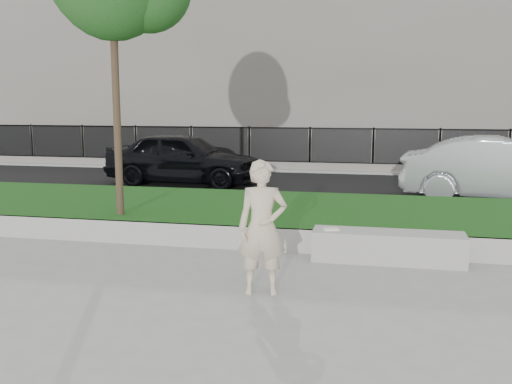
% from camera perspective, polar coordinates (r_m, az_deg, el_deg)
% --- Properties ---
extents(ground, '(90.00, 90.00, 0.00)m').
position_cam_1_polar(ground, '(8.67, -0.18, -7.64)').
color(ground, gray).
rests_on(ground, ground).
extents(grass_bank, '(34.00, 4.00, 0.40)m').
position_cam_1_polar(grass_bank, '(11.48, 3.01, -2.48)').
color(grass_bank, black).
rests_on(grass_bank, ground).
extents(grass_kerb, '(34.00, 0.08, 0.40)m').
position_cam_1_polar(grass_kerb, '(9.60, 1.14, -4.76)').
color(grass_kerb, '#A19F97').
rests_on(grass_kerb, ground).
extents(street, '(34.00, 7.00, 0.04)m').
position_cam_1_polar(street, '(16.89, 5.98, 0.56)').
color(street, black).
rests_on(street, ground).
extents(far_pavement, '(34.00, 3.00, 0.12)m').
position_cam_1_polar(far_pavement, '(21.33, 7.29, 2.40)').
color(far_pavement, gray).
rests_on(far_pavement, ground).
extents(iron_fence, '(32.00, 0.30, 1.50)m').
position_cam_1_polar(iron_fence, '(20.28, 7.07, 3.44)').
color(iron_fence, slate).
rests_on(iron_fence, far_pavement).
extents(building_facade, '(34.00, 10.00, 10.00)m').
position_cam_1_polar(building_facade, '(28.28, 8.75, 14.00)').
color(building_facade, slate).
rests_on(building_facade, ground).
extents(stone_bench, '(2.34, 0.58, 0.48)m').
position_cam_1_polar(stone_bench, '(9.19, 13.03, -5.36)').
color(stone_bench, '#A19F97').
rests_on(stone_bench, ground).
extents(man, '(0.71, 0.55, 1.75)m').
position_cam_1_polar(man, '(7.37, 0.63, -3.58)').
color(man, beige).
rests_on(man, ground).
extents(book, '(0.27, 0.23, 0.03)m').
position_cam_1_polar(book, '(9.11, 7.49, -3.70)').
color(book, white).
rests_on(book, stone_bench).
extents(car_dark, '(4.75, 2.22, 1.57)m').
position_cam_1_polar(car_dark, '(17.15, -7.27, 3.38)').
color(car_dark, black).
rests_on(car_dark, street).
extents(car_silver, '(5.03, 2.30, 1.60)m').
position_cam_1_polar(car_silver, '(15.18, 23.55, 2.03)').
color(car_silver, '#989CA0').
rests_on(car_silver, street).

